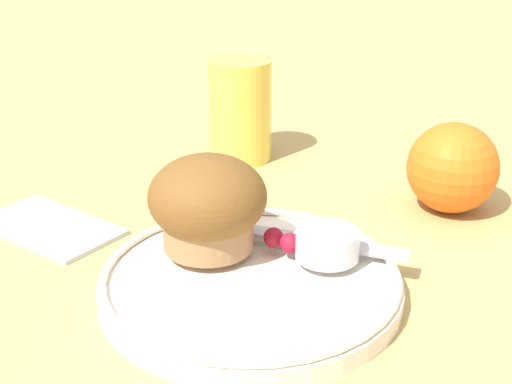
% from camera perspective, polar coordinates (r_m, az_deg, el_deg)
% --- Properties ---
extents(ground_plane, '(3.00, 3.00, 0.00)m').
position_cam_1_polar(ground_plane, '(0.53, 0.20, -7.70)').
color(ground_plane, tan).
extents(plate, '(0.22, 0.22, 0.02)m').
position_cam_1_polar(plate, '(0.52, -0.83, -7.06)').
color(plate, silver).
rests_on(plate, ground_plane).
extents(muffin, '(0.09, 0.09, 0.07)m').
position_cam_1_polar(muffin, '(0.53, -3.57, -0.81)').
color(muffin, '#9E7047').
rests_on(muffin, plate).
extents(cream_ramekin, '(0.05, 0.05, 0.02)m').
position_cam_1_polar(cream_ramekin, '(0.52, 5.74, -4.06)').
color(cream_ramekin, silver).
rests_on(cream_ramekin, plate).
extents(berry_pair, '(0.03, 0.02, 0.02)m').
position_cam_1_polar(berry_pair, '(0.53, 2.05, -3.87)').
color(berry_pair, maroon).
rests_on(berry_pair, plate).
extents(butter_knife, '(0.17, 0.07, 0.00)m').
position_cam_1_polar(butter_knife, '(0.55, 3.33, -3.74)').
color(butter_knife, '#B7B7BC').
rests_on(butter_knife, plate).
extents(orange_fruit, '(0.08, 0.08, 0.08)m').
position_cam_1_polar(orange_fruit, '(0.65, 15.45, 1.88)').
color(orange_fruit, orange).
rests_on(orange_fruit, ground_plane).
extents(juice_glass, '(0.07, 0.07, 0.11)m').
position_cam_1_polar(juice_glass, '(0.75, -1.27, 6.55)').
color(juice_glass, '#EAD14C').
rests_on(juice_glass, ground_plane).
extents(folded_napkin, '(0.12, 0.07, 0.01)m').
position_cam_1_polar(folded_napkin, '(0.63, -16.18, -2.55)').
color(folded_napkin, '#B2BCCC').
rests_on(folded_napkin, ground_plane).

